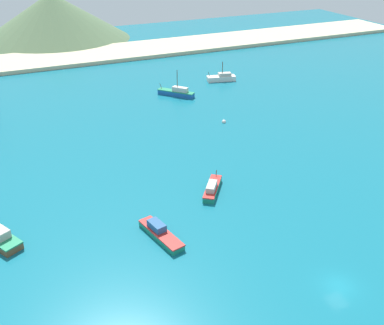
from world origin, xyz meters
TOP-DOWN VIEW (x-y plane):
  - ground at (0.00, 30.00)m, footprint 260.00×280.00m
  - fishing_boat_0 at (-16.87, 18.69)m, footprint 4.09×9.28m
  - fishing_boat_1 at (-4.48, 26.75)m, footprint 6.30×7.54m
  - fishing_boat_3 at (8.71, 74.17)m, footprint 8.14×8.90m
  - fishing_boat_6 at (25.48, 80.89)m, footprint 8.56×4.37m
  - buoy_0 at (11.51, 52.96)m, footprint 0.97×0.97m
  - beach_strip at (0.00, 122.80)m, footprint 247.00×22.02m
  - hill_central at (-9.16, 154.09)m, footprint 57.20×57.20m

SIDE VIEW (x-z plane):
  - ground at x=0.00m, z-range -0.50..0.00m
  - buoy_0 at x=11.51m, z-range -0.31..0.65m
  - beach_strip at x=0.00m, z-range 0.00..1.20m
  - fishing_boat_0 at x=-16.87m, z-range -0.30..1.71m
  - fishing_boat_1 at x=-4.48m, z-range -0.30..1.86m
  - fishing_boat_6 at x=25.48m, z-range -1.85..3.68m
  - fishing_boat_3 at x=8.71m, z-range -2.53..4.43m
  - hill_central at x=-9.16m, z-range 0.00..17.38m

